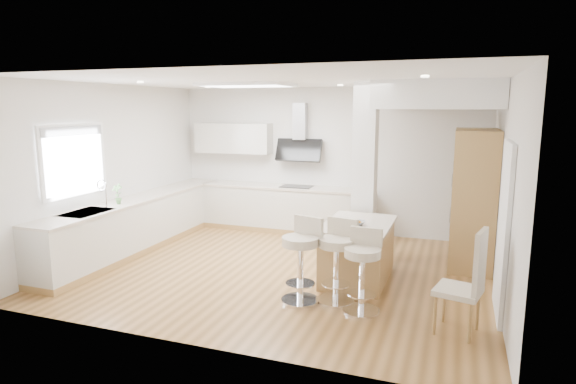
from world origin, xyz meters
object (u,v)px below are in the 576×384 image
at_px(peninsula, 358,251).
at_px(bar_stool_b, 337,256).
at_px(dining_chair, 469,279).
at_px(bar_stool_c, 363,266).
at_px(bar_stool_a, 301,255).

xyz_separation_m(peninsula, bar_stool_b, (-0.09, -0.86, 0.17)).
xyz_separation_m(bar_stool_b, dining_chair, (1.54, -0.42, 0.04)).
xyz_separation_m(peninsula, bar_stool_c, (0.27, -1.05, 0.15)).
height_order(peninsula, bar_stool_a, bar_stool_a).
bearing_deg(bar_stool_a, dining_chair, 9.86).
bearing_deg(peninsula, bar_stool_a, -116.62).
relative_size(bar_stool_b, bar_stool_c, 1.05).
bearing_deg(dining_chair, bar_stool_c, -177.20).
bearing_deg(bar_stool_c, peninsula, 107.46).
distance_m(peninsula, bar_stool_b, 0.88).
xyz_separation_m(peninsula, dining_chair, (1.45, -1.28, 0.21)).
relative_size(bar_stool_a, bar_stool_b, 1.02).
bearing_deg(dining_chair, bar_stool_a, -174.41).
bearing_deg(peninsula, dining_chair, -40.99).
distance_m(bar_stool_c, dining_chair, 1.20).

